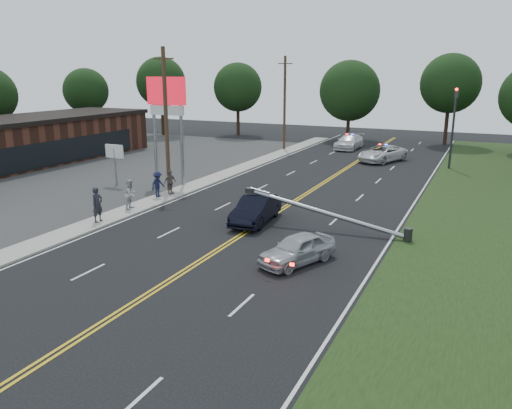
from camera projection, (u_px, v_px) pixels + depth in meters
The scene contains 24 objects.
ground at pixel (187, 270), 21.67m from camera, with size 120.00×120.00×0.00m, color black.
parking_lot at pixel (39, 183), 38.63m from camera, with size 25.00×60.00×0.01m, color #2D2D2D.
sidewalk at pixel (162, 198), 33.85m from camera, with size 1.80×70.00×0.12m, color #9F998F.
centerline_yellow at pixel (276, 213), 30.42m from camera, with size 0.36×80.00×0.00m, color gold.
pharmacy_building at pixel (7, 142), 44.85m from camera, with size 8.40×30.40×4.30m.
pylon_sign at pixel (167, 105), 36.69m from camera, with size 3.20×0.35×8.00m.
small_sign at pixel (115, 155), 37.32m from camera, with size 1.60×0.14×3.10m.
traffic_signal at pixel (454, 121), 43.42m from camera, with size 0.28×0.41×7.05m.
fallen_streetlight at pixel (334, 215), 26.71m from camera, with size 9.36×0.44×1.91m.
utility_pole_mid at pixel (166, 120), 34.64m from camera, with size 1.60×0.28×10.00m.
utility_pole_far at pixel (285, 103), 53.89m from camera, with size 1.60×0.28×10.00m.
tree_3 at pixel (86, 91), 63.06m from camera, with size 5.61×5.61×8.84m.
tree_4 at pixel (161, 82), 66.51m from camera, with size 6.55×6.55×10.33m.
tree_5 at pixel (238, 87), 66.55m from camera, with size 6.44×6.44×9.59m.
tree_6 at pixel (350, 91), 61.62m from camera, with size 7.43×7.43×9.80m.
tree_7 at pixel (450, 83), 57.39m from camera, with size 6.80×6.80×10.47m.
crashed_sedan at pixel (256, 209), 28.37m from camera, with size 1.63×4.67×1.54m, color black.
waiting_sedan at pixel (297, 249), 22.30m from camera, with size 1.58×3.92×1.34m, color #ACAEB5.
emergency_a at pixel (382, 154), 47.77m from camera, with size 2.56×5.56×1.55m, color silver.
emergency_b at pixel (349, 142), 55.59m from camera, with size 2.23×5.49×1.59m, color silver.
bystander_a at pixel (97, 205), 28.02m from camera, with size 0.73×0.48×2.00m, color #24242B.
bystander_b at pixel (131, 194), 30.75m from camera, with size 0.90×0.70×1.84m, color #ACABB0.
bystander_c at pixel (158, 184), 33.71m from camera, with size 1.12×0.64×1.74m, color #161A39.
bystander_d at pixel (170, 182), 34.47m from camera, with size 0.98×0.41×1.68m, color #63524F.
Camera 1 is at (11.33, -17.01, 8.33)m, focal length 35.00 mm.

